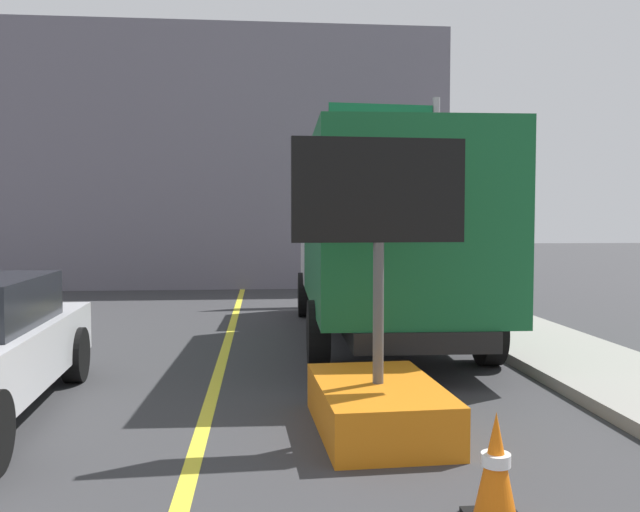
% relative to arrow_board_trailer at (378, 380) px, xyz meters
% --- Properties ---
extents(arrow_board_trailer, '(1.60, 1.85, 2.70)m').
position_rel_arrow_board_trailer_xyz_m(arrow_board_trailer, '(0.00, 0.00, 0.00)').
color(arrow_board_trailer, orange).
rests_on(arrow_board_trailer, ground).
extents(box_truck, '(2.75, 7.36, 3.15)m').
position_rel_arrow_board_trailer_xyz_m(box_truck, '(0.89, 4.65, 1.25)').
color(box_truck, black).
rests_on(box_truck, ground).
extents(highway_guide_sign, '(2.78, 0.34, 5.00)m').
position_rel_arrow_board_trailer_xyz_m(highway_guide_sign, '(2.46, 9.91, 2.94)').
color(highway_guide_sign, gray).
rests_on(highway_guide_sign, ground).
extents(far_building_block, '(13.80, 7.35, 7.58)m').
position_rel_arrow_board_trailer_xyz_m(far_building_block, '(-2.50, 16.45, 3.31)').
color(far_building_block, slate).
rests_on(far_building_block, ground).
extents(traffic_cone_mid_lane, '(0.36, 0.36, 0.72)m').
position_rel_arrow_board_trailer_xyz_m(traffic_cone_mid_lane, '(0.43, -1.87, -0.13)').
color(traffic_cone_mid_lane, black).
rests_on(traffic_cone_mid_lane, ground).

